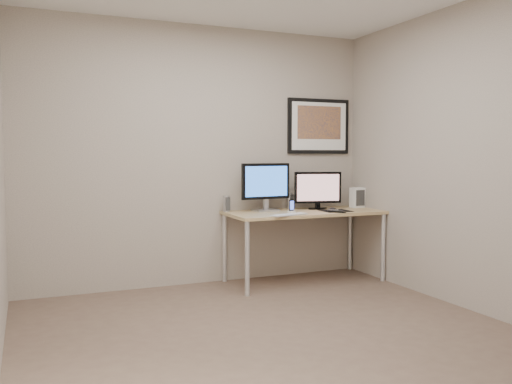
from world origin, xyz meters
TOP-DOWN VIEW (x-y plane):
  - floor at (0.00, 0.00)m, footprint 3.60×3.60m
  - room at (0.00, 0.45)m, footprint 3.60×3.60m
  - desk at (1.00, 1.35)m, footprint 1.60×0.70m
  - framed_art at (1.35, 1.68)m, footprint 0.75×0.04m
  - monitor_large at (0.63, 1.50)m, footprint 0.54×0.19m
  - monitor_tv at (1.22, 1.46)m, footprint 0.50×0.16m
  - speaker_left at (0.24, 1.61)m, footprint 0.07×0.07m
  - speaker_right at (0.98, 1.65)m, footprint 0.08×0.08m
  - phone_dock at (0.83, 1.30)m, footprint 0.07×0.07m
  - keyboard at (0.68, 1.06)m, footprint 0.41×0.21m
  - mousepad at (1.30, 1.24)m, footprint 0.30×0.27m
  - mouse at (1.26, 1.22)m, footprint 0.07×0.11m
  - remote at (1.24, 1.10)m, footprint 0.13×0.18m
  - fan_unit at (1.72, 1.46)m, footprint 0.15×0.12m

SIDE VIEW (x-z plane):
  - floor at x=0.00m, z-range 0.00..0.00m
  - desk at x=1.00m, z-range 0.30..1.03m
  - mousepad at x=1.30m, z-range 0.73..0.73m
  - keyboard at x=0.68m, z-range 0.73..0.74m
  - remote at x=1.24m, z-range 0.73..0.75m
  - mouse at x=1.26m, z-range 0.73..0.77m
  - phone_dock at x=0.83m, z-range 0.73..0.86m
  - speaker_right at x=0.98m, z-range 0.73..0.89m
  - speaker_left at x=0.24m, z-range 0.73..0.89m
  - fan_unit at x=1.72m, z-range 0.73..0.95m
  - monitor_tv at x=1.22m, z-range 0.74..1.14m
  - monitor_large at x=0.63m, z-range 0.76..1.25m
  - framed_art at x=1.35m, z-range 1.32..1.92m
  - room at x=0.00m, z-range -0.16..3.44m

